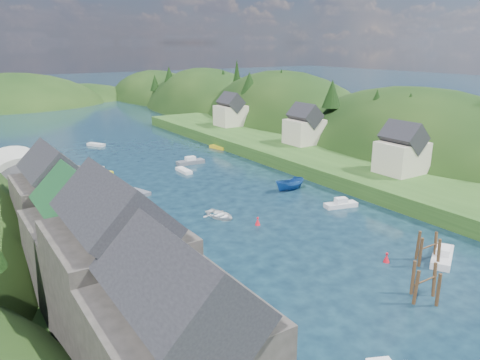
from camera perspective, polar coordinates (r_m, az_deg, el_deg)
ground at (r=85.37m, az=-8.12°, el=0.91°), size 600.00×600.00×0.00m
hillside_right at (r=131.04m, az=5.22°, el=3.10°), size 36.00×245.56×48.00m
far_hills at (r=204.68m, az=-22.81°, el=5.73°), size 103.00×68.00×44.00m
hill_trees at (r=96.94m, az=-11.48°, el=9.25°), size 92.37×149.35×12.70m
quay_left at (r=50.76m, az=-18.28°, el=-9.61°), size 12.00×110.00×2.00m
terrace_left_grass at (r=49.68m, az=-26.22°, el=-10.80°), size 12.00×110.00×2.50m
quayside_buildings at (r=35.79m, az=-16.34°, el=-9.89°), size 8.00×35.84×12.90m
boat_sheds at (r=66.59m, az=-24.65°, el=-0.17°), size 7.00×21.00×7.50m
terrace_right at (r=90.51m, az=9.13°, el=2.54°), size 16.00×120.00×2.40m
right_bank_cottages at (r=97.62m, az=7.28°, el=6.40°), size 9.00×59.24×8.41m
piling_cluster_near at (r=46.48m, az=21.63°, el=-11.94°), size 3.17×2.96×3.89m
piling_cluster_far at (r=53.61m, az=21.92°, el=-8.12°), size 3.04×2.85×3.91m
channel_buoy_near at (r=52.95m, az=17.44°, el=-9.04°), size 0.70×0.70×1.10m
channel_buoy_far at (r=60.33m, az=2.17°, el=-5.07°), size 0.70×0.70×1.10m
moored_boats at (r=56.48m, az=3.33°, el=-6.44°), size 36.90×97.56×2.42m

